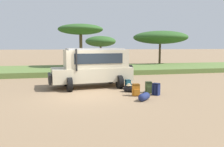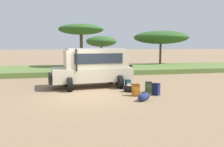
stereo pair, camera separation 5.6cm
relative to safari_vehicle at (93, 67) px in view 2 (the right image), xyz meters
name	(u,v)px [view 2 (the right image)]	position (x,y,z in m)	size (l,w,h in m)	color
ground_plane	(87,95)	(-0.66, -2.36, -1.29)	(320.00, 320.00, 0.00)	#8C7051
grass_bank	(77,70)	(-0.66, 8.23, -1.07)	(120.00, 7.00, 0.44)	#5B7538
safari_vehicle	(93,67)	(0.00, 0.00, 0.00)	(5.44, 3.07, 2.44)	beige
backpack_beside_front_wheel	(149,87)	(2.75, -2.47, -0.99)	(0.37, 0.43, 0.63)	#42562D
backpack_cluster_center	(136,90)	(1.84, -2.98, -0.99)	(0.38, 0.40, 0.62)	#B26619
backpack_near_rear_wheel	(128,84)	(1.96, -1.13, -1.02)	(0.39, 0.37, 0.56)	#235B6B
backpack_outermost	(156,89)	(2.94, -3.04, -0.99)	(0.46, 0.45, 0.63)	navy
duffel_bag_low_black_case	(131,89)	(1.84, -2.04, -1.11)	(0.79, 0.60, 0.47)	black
duffel_bag_soft_canvas	(144,97)	(1.91, -4.01, -1.11)	(0.70, 0.68, 0.46)	navy
acacia_tree_left_mid	(81,30)	(-0.07, 9.97, 2.99)	(4.73, 5.20, 4.86)	brown
acacia_tree_centre_back	(101,41)	(4.33, 24.15, 2.08)	(5.28, 5.17, 4.31)	brown
acacia_tree_right_mid	(161,38)	(10.29, 12.86, 2.37)	(6.92, 6.96, 4.50)	brown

